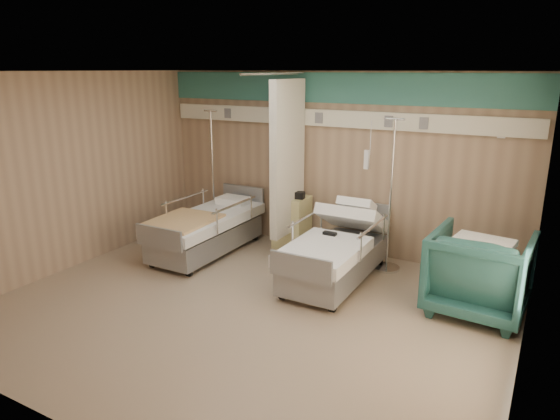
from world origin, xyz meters
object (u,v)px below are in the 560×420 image
object	(u,v)px
bed_left	(207,234)
bedside_cabinet	(292,222)
visitor_armchair	(479,273)
iv_stand_left	(214,208)
iv_stand_right	(388,240)
bed_right	(335,259)

from	to	relation	value
bed_left	bedside_cabinet	distance (m)	1.39
visitor_armchair	iv_stand_left	xyz separation A→B (m)	(-4.56, 0.93, -0.06)
iv_stand_left	visitor_armchair	bearing A→B (deg)	-11.58
bed_left	iv_stand_right	xyz separation A→B (m)	(2.70, 0.74, 0.13)
visitor_armchair	iv_stand_left	size ratio (longest dim) A/B	0.52
bed_left	bedside_cabinet	world-z (taller)	bedside_cabinet
bed_left	iv_stand_left	xyz separation A→B (m)	(-0.51, 0.89, 0.13)
bed_right	visitor_armchair	xyz separation A→B (m)	(1.85, -0.04, 0.19)
bed_left	bed_right	bearing A→B (deg)	0.00
bedside_cabinet	iv_stand_left	world-z (taller)	iv_stand_left
bed_right	iv_stand_right	world-z (taller)	iv_stand_right
bed_right	bedside_cabinet	world-z (taller)	bedside_cabinet
bed_left	iv_stand_right	world-z (taller)	iv_stand_right
bedside_cabinet	bed_left	bearing A→B (deg)	-139.40
bedside_cabinet	visitor_armchair	size ratio (longest dim) A/B	0.76
bedside_cabinet	visitor_armchair	world-z (taller)	visitor_armchair
bed_right	visitor_armchair	size ratio (longest dim) A/B	1.93
iv_stand_right	bed_left	bearing A→B (deg)	-164.65
bed_right	bed_left	distance (m)	2.20
bedside_cabinet	visitor_armchair	xyz separation A→B (m)	(3.00, -0.94, 0.08)
bedside_cabinet	bed_right	bearing A→B (deg)	-38.05
bed_left	bedside_cabinet	bearing A→B (deg)	40.60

